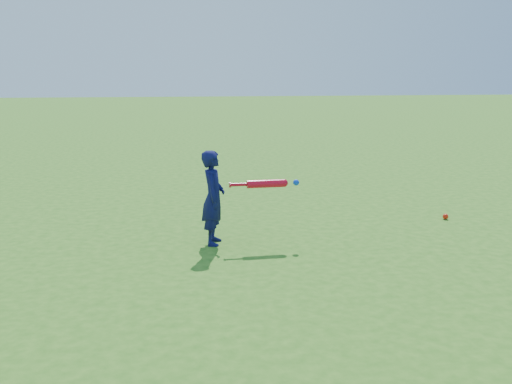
# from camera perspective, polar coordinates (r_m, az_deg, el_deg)

# --- Properties ---
(ground) EXTENTS (80.00, 80.00, 0.00)m
(ground) POSITION_cam_1_polar(r_m,az_deg,el_deg) (6.89, -0.44, -4.64)
(ground) COLOR #2E6718
(ground) RESTS_ON ground
(child) EXTENTS (0.33, 0.44, 1.10)m
(child) POSITION_cam_1_polar(r_m,az_deg,el_deg) (6.56, -4.29, -0.57)
(child) COLOR #0E1044
(child) RESTS_ON ground
(ground_ball_red) EXTENTS (0.08, 0.08, 0.08)m
(ground_ball_red) POSITION_cam_1_polar(r_m,az_deg,el_deg) (8.17, 18.42, -2.34)
(ground_ball_red) COLOR red
(ground_ball_red) RESTS_ON ground
(bat_swing) EXTENTS (0.82, 0.11, 0.09)m
(bat_swing) POSITION_cam_1_polar(r_m,az_deg,el_deg) (6.58, 1.29, 0.85)
(bat_swing) COLOR red
(bat_swing) RESTS_ON ground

